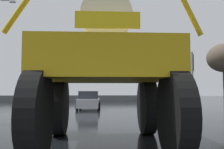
{
  "coord_description": "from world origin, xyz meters",
  "views": [
    {
      "loc": [
        -0.15,
        -1.54,
        1.49
      ],
      "look_at": [
        0.73,
        9.01,
        2.22
      ],
      "focal_mm": 39.7,
      "sensor_mm": 36.0,
      "label": 1
    }
  ],
  "objects_px": {
    "bare_tree_right": "(224,58)",
    "traffic_signal_far_left": "(142,81)",
    "oversize_sprayer": "(105,69)",
    "traffic_signal_near_right": "(191,71)",
    "sedan_ahead": "(89,101)"
  },
  "relations": [
    {
      "from": "sedan_ahead",
      "to": "traffic_signal_far_left",
      "type": "relative_size",
      "value": 1.08
    },
    {
      "from": "traffic_signal_near_right",
      "to": "sedan_ahead",
      "type": "bearing_deg",
      "value": 118.76
    },
    {
      "from": "oversize_sprayer",
      "to": "bare_tree_right",
      "type": "height_order",
      "value": "bare_tree_right"
    },
    {
      "from": "traffic_signal_far_left",
      "to": "bare_tree_right",
      "type": "distance_m",
      "value": 13.4
    },
    {
      "from": "traffic_signal_near_right",
      "to": "traffic_signal_far_left",
      "type": "bearing_deg",
      "value": 85.65
    },
    {
      "from": "traffic_signal_near_right",
      "to": "oversize_sprayer",
      "type": "bearing_deg",
      "value": -133.51
    },
    {
      "from": "sedan_ahead",
      "to": "traffic_signal_near_right",
      "type": "height_order",
      "value": "traffic_signal_near_right"
    },
    {
      "from": "oversize_sprayer",
      "to": "traffic_signal_near_right",
      "type": "distance_m",
      "value": 6.56
    },
    {
      "from": "traffic_signal_near_right",
      "to": "traffic_signal_far_left",
      "type": "xyz_separation_m",
      "value": [
        1.44,
        18.94,
        0.33
      ]
    },
    {
      "from": "oversize_sprayer",
      "to": "traffic_signal_near_right",
      "type": "height_order",
      "value": "oversize_sprayer"
    },
    {
      "from": "bare_tree_right",
      "to": "traffic_signal_far_left",
      "type": "bearing_deg",
      "value": 106.25
    },
    {
      "from": "traffic_signal_near_right",
      "to": "bare_tree_right",
      "type": "bearing_deg",
      "value": 49.78
    },
    {
      "from": "sedan_ahead",
      "to": "traffic_signal_far_left",
      "type": "height_order",
      "value": "traffic_signal_far_left"
    },
    {
      "from": "bare_tree_right",
      "to": "traffic_signal_near_right",
      "type": "bearing_deg",
      "value": -130.22
    },
    {
      "from": "oversize_sprayer",
      "to": "traffic_signal_far_left",
      "type": "height_order",
      "value": "oversize_sprayer"
    }
  ]
}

